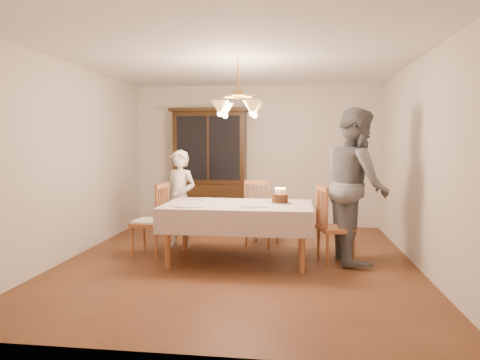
# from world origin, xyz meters

# --- Properties ---
(ground) EXTENTS (5.00, 5.00, 0.00)m
(ground) POSITION_xyz_m (0.00, 0.00, 0.00)
(ground) COLOR #512A17
(ground) RESTS_ON ground
(room_shell) EXTENTS (5.00, 5.00, 5.00)m
(room_shell) POSITION_xyz_m (0.00, 0.00, 1.58)
(room_shell) COLOR white
(room_shell) RESTS_ON ground
(dining_table) EXTENTS (1.90, 1.10, 0.76)m
(dining_table) POSITION_xyz_m (0.00, 0.00, 0.68)
(dining_table) COLOR brown
(dining_table) RESTS_ON ground
(china_hutch) EXTENTS (1.38, 0.54, 2.16)m
(china_hutch) POSITION_xyz_m (-0.81, 2.25, 1.04)
(china_hutch) COLOR black
(china_hutch) RESTS_ON ground
(chair_far_side) EXTENTS (0.56, 0.54, 1.00)m
(chair_far_side) POSITION_xyz_m (0.24, 0.90, 0.44)
(chair_far_side) COLOR brown
(chair_far_side) RESTS_ON ground
(chair_left_end) EXTENTS (0.46, 0.48, 1.00)m
(chair_left_end) POSITION_xyz_m (-1.22, 0.11, 0.45)
(chair_left_end) COLOR brown
(chair_left_end) RESTS_ON ground
(chair_right_end) EXTENTS (0.52, 0.53, 1.00)m
(chair_right_end) POSITION_xyz_m (1.24, 0.07, 0.44)
(chair_right_end) COLOR brown
(chair_right_end) RESTS_ON ground
(elderly_woman) EXTENTS (0.62, 0.52, 1.44)m
(elderly_woman) POSITION_xyz_m (-0.94, 0.62, 0.72)
(elderly_woman) COLOR beige
(elderly_woman) RESTS_ON ground
(adult_in_grey) EXTENTS (0.88, 1.06, 2.00)m
(adult_in_grey) POSITION_xyz_m (1.52, 0.23, 1.00)
(adult_in_grey) COLOR slate
(adult_in_grey) RESTS_ON ground
(birthday_cake) EXTENTS (0.30, 0.30, 0.21)m
(birthday_cake) POSITION_xyz_m (0.54, 0.08, 0.82)
(birthday_cake) COLOR white
(birthday_cake) RESTS_ON dining_table
(place_setting_near_left) EXTENTS (0.40, 0.25, 0.02)m
(place_setting_near_left) POSITION_xyz_m (-0.60, -0.35, 0.77)
(place_setting_near_left) COLOR white
(place_setting_near_left) RESTS_ON dining_table
(place_setting_near_right) EXTENTS (0.39, 0.24, 0.02)m
(place_setting_near_right) POSITION_xyz_m (0.20, -0.24, 0.77)
(place_setting_near_right) COLOR white
(place_setting_near_right) RESTS_ON dining_table
(place_setting_far_left) EXTENTS (0.40, 0.25, 0.02)m
(place_setting_far_left) POSITION_xyz_m (-0.50, 0.35, 0.77)
(place_setting_far_left) COLOR white
(place_setting_far_left) RESTS_ON dining_table
(chandelier) EXTENTS (0.62, 0.62, 0.73)m
(chandelier) POSITION_xyz_m (-0.00, -0.00, 1.98)
(chandelier) COLOR #BF8C3F
(chandelier) RESTS_ON ground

